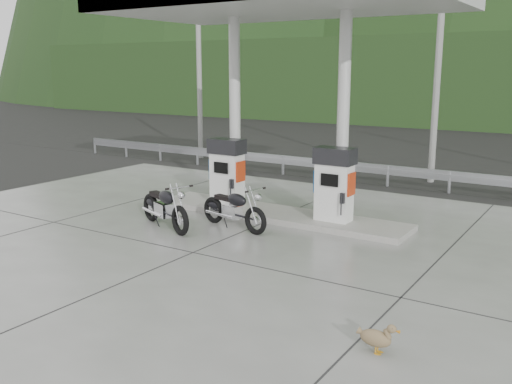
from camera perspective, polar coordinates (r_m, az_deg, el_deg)
The scene contains 16 objects.
ground at distance 12.93m, azimuth -3.52°, elevation -4.98°, with size 160.00×160.00×0.00m, color black.
forecourt_apron at distance 12.93m, azimuth -3.53°, elevation -4.93°, with size 18.00×14.00×0.02m, color slate.
pump_island at distance 14.92m, azimuth 2.14°, elevation -2.24°, with size 7.00×1.40×0.15m, color gray.
gas_pump_left at distance 15.56m, azimuth -2.92°, elevation 2.04°, with size 0.95×0.55×1.80m, color white, non-canonical shape.
gas_pump_right at distance 13.98m, azimuth 7.83°, elevation 0.77°, with size 0.95×0.55×1.80m, color white, non-canonical shape.
canopy_column_left at distance 15.68m, azimuth -2.12°, elevation 8.02°, with size 0.30×0.30×5.00m, color silver.
canopy_column_right at distance 14.11m, azimuth 8.71°, elevation 7.42°, with size 0.30×0.30×5.00m, color silver.
canopy_roof at distance 14.53m, azimuth 2.31°, elevation 18.35°, with size 8.50×5.00×0.40m, color silver.
guardrail at distance 19.63m, azimuth 10.35°, elevation 2.92°, with size 26.00×0.16×1.42m, color #95979C, non-canonical shape.
road at distance 22.99m, azimuth 13.62°, elevation 2.33°, with size 60.00×7.00×0.01m, color black.
utility_pole_a at distance 24.76m, azimuth -5.72°, elevation 12.59°, with size 0.22×0.22×8.00m, color gray.
utility_pole_b at distance 20.17m, azimuth 17.77°, elevation 12.18°, with size 0.22×0.22×8.00m, color gray.
tree_band at distance 40.63m, azimuth 22.63°, elevation 10.16°, with size 80.00×6.00×6.00m, color black.
motorcycle_left at distance 14.00m, azimuth -9.11°, elevation -1.53°, with size 2.14×0.68×1.01m, color black, non-canonical shape.
motorcycle_right at distance 13.78m, azimuth -2.24°, elevation -1.74°, with size 2.00×0.63×0.95m, color black, non-canonical shape.
duck at distance 8.19m, azimuth 11.86°, elevation -14.15°, with size 0.55×0.15×0.39m, color brown, non-canonical shape.
Camera 1 is at (7.31, -9.95, 3.82)m, focal length 40.00 mm.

